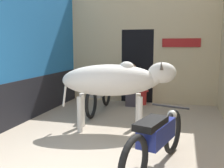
{
  "coord_description": "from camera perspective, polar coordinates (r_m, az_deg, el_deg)",
  "views": [
    {
      "loc": [
        1.25,
        -2.33,
        1.72
      ],
      "look_at": [
        -0.07,
        2.49,
        0.99
      ],
      "focal_mm": 42.0,
      "sensor_mm": 36.0,
      "label": 1
    }
  ],
  "objects": [
    {
      "name": "cow",
      "position": [
        5.3,
        0.88,
        0.81
      ],
      "size": [
        2.36,
        1.14,
        1.43
      ],
      "color": "silver",
      "rests_on": "ground_plane"
    },
    {
      "name": "shopkeeper_seated",
      "position": [
        7.52,
        4.39,
        -0.06
      ],
      "size": [
        0.43,
        0.33,
        1.2
      ],
      "color": "#3D3842",
      "rests_on": "ground_plane"
    },
    {
      "name": "motorcycle_far",
      "position": [
        6.87,
        -2.73,
        -2.03
      ],
      "size": [
        0.58,
        2.15,
        0.84
      ],
      "color": "black",
      "rests_on": "ground_plane"
    },
    {
      "name": "wall_left_shopfront",
      "position": [
        6.19,
        -19.68,
        7.33
      ],
      "size": [
        0.25,
        5.52,
        3.44
      ],
      "color": "#236BAD",
      "rests_on": "ground_plane"
    },
    {
      "name": "plastic_stool",
      "position": [
        7.78,
        6.54,
        -2.77
      ],
      "size": [
        0.38,
        0.38,
        0.42
      ],
      "color": "red",
      "rests_on": "ground_plane"
    },
    {
      "name": "wall_back_with_doorway",
      "position": [
        8.21,
        6.38,
        6.73
      ],
      "size": [
        4.42,
        0.93,
        3.44
      ],
      "color": "#C6B289",
      "rests_on": "ground_plane"
    },
    {
      "name": "motorcycle_near",
      "position": [
        3.71,
        9.68,
        -11.44
      ],
      "size": [
        0.75,
        2.03,
        0.81
      ],
      "color": "black",
      "rests_on": "ground_plane"
    }
  ]
}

